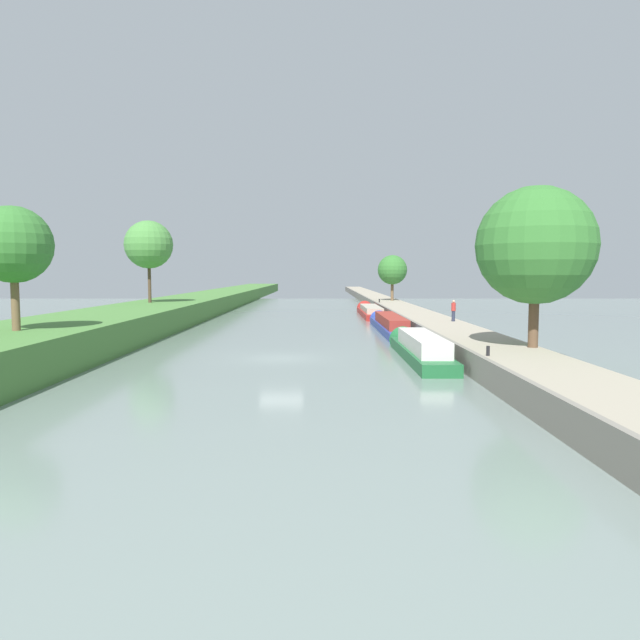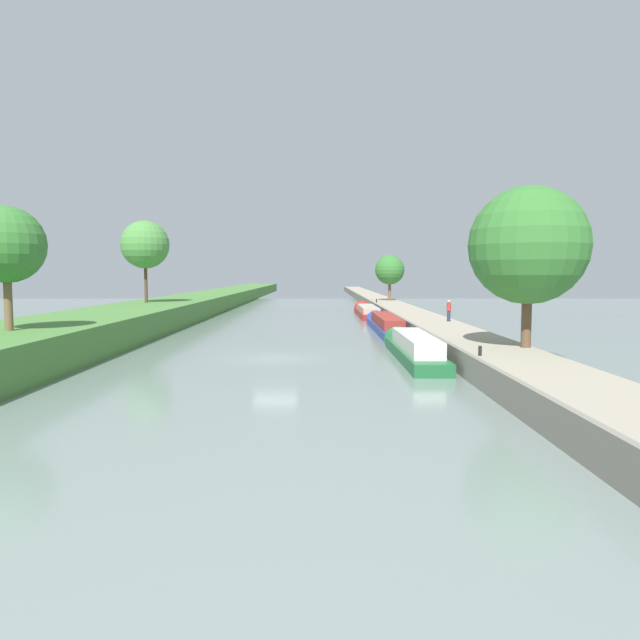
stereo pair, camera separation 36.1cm
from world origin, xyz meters
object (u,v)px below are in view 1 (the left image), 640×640
narrowboat_green (417,348)px  mooring_bollard_far (377,301)px  person_walking (452,310)px  narrowboat_red (368,311)px  narrowboat_blue (387,324)px  mooring_bollard_near (486,351)px

narrowboat_green → mooring_bollard_far: 41.19m
narrowboat_green → person_walking: size_ratio=7.98×
narrowboat_red → mooring_bollard_far: 7.17m
person_walking → narrowboat_blue: bearing=135.1°
person_walking → mooring_bollard_near: bearing=-98.3°
narrowboat_red → mooring_bollard_far: size_ratio=36.10×
narrowboat_green → person_walking: person_walking is taller
narrowboat_blue → mooring_bollard_near: size_ratio=37.54×
person_walking → mooring_bollard_far: person_walking is taller
narrowboat_green → mooring_bollard_near: 7.62m
mooring_bollard_far → mooring_bollard_near: bearing=-90.0°
narrowboat_blue → narrowboat_green: bearing=-90.6°
narrowboat_red → mooring_bollard_far: mooring_bollard_far is taller
narrowboat_green → narrowboat_blue: narrowboat_green is taller
narrowboat_green → person_walking: (4.65, 11.62, 1.44)m
narrowboat_red → person_walking: bearing=-78.6°
mooring_bollard_near → mooring_bollard_far: 48.48m
narrowboat_red → person_walking: (4.56, -22.64, 1.56)m
narrowboat_blue → mooring_bollard_near: (1.72, -23.43, 0.82)m
narrowboat_green → narrowboat_blue: bearing=89.4°
narrowboat_green → person_walking: 12.60m
narrowboat_blue → mooring_bollard_far: bearing=86.1°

